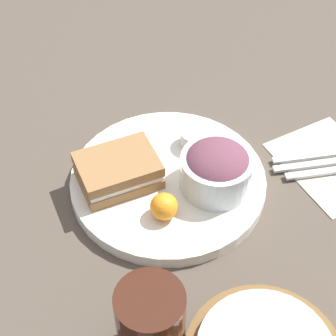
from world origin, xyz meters
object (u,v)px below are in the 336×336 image
Objects in this scene: salad_bowl at (217,168)px; spoon at (336,170)px; knife at (332,162)px; sandwich at (118,171)px; dressing_cup at (195,138)px; fork at (327,154)px; plate at (168,182)px; drink_glass at (151,326)px.

salad_bowl reaches higher than spoon.
knife and spoon have the same top height.
sandwich is 1.15× the size of salad_bowl.
knife is (-0.18, 0.12, -0.03)m from dressing_cup.
salad_bowl is at bearing -167.13° from fork.
fork and knife have the same top height.
knife is at bearing 145.16° from dressing_cup.
plate is 1.54× the size of knife.
salad_bowl is 0.65× the size of spoon.
spoon is at bearing -90.00° from knife.
drink_glass reaches higher than knife.
dressing_cup is (-0.02, -0.09, -0.02)m from salad_bowl.
fork is 0.04m from spoon.
spoon is (-0.38, -0.12, -0.05)m from drink_glass.
drink_glass reaches higher than spoon.
sandwich is (0.07, -0.03, 0.03)m from plate.
sandwich reaches higher than dressing_cup.
fork is at bearing 163.62° from sandwich.
salad_bowl is at bearing 148.45° from sandwich.
salad_bowl is 0.21m from fork.
sandwich is 0.67× the size of fork.
sandwich is 0.34m from fork.
dressing_cup is at bearing -128.93° from drink_glass.
spoon is at bearing 157.44° from sandwich.
plate reaches higher than fork.
salad_bowl reaches higher than fork.
sandwich is 0.34m from spoon.
salad_bowl is (-0.12, 0.07, 0.01)m from sandwich.
sandwich is 0.99× the size of drink_glass.
spoon is (-0.19, 0.05, -0.05)m from salad_bowl.
salad_bowl reaches higher than plate.
spoon is at bearing -162.43° from drink_glass.
knife is 0.02m from spoon.
drink_glass is (0.07, 0.25, 0.02)m from sandwich.
dressing_cup is 0.24× the size of knife.
drink_glass reaches higher than salad_bowl.
fork is (-0.18, 0.11, -0.03)m from dressing_cup.
fork is at bearing 149.83° from dressing_cup.
dressing_cup is at bearing 168.28° from fork.
dressing_cup is at bearing -149.59° from plate.
fork is at bearing 90.00° from spoon.
knife is at bearing 160.53° from sandwich.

